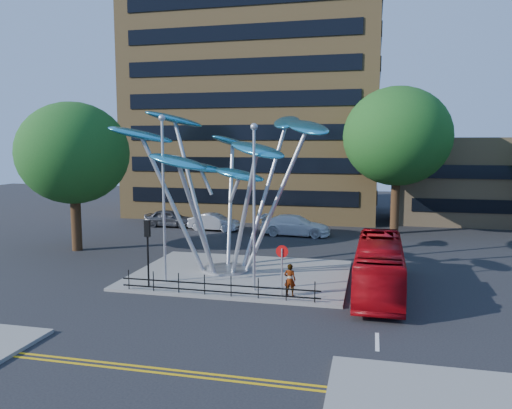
% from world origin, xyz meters
% --- Properties ---
extents(ground, '(120.00, 120.00, 0.00)m').
position_xyz_m(ground, '(0.00, 0.00, 0.00)').
color(ground, black).
rests_on(ground, ground).
extents(traffic_island, '(12.00, 9.00, 0.15)m').
position_xyz_m(traffic_island, '(-1.00, 6.00, 0.07)').
color(traffic_island, slate).
rests_on(traffic_island, ground).
extents(double_yellow_near, '(40.00, 0.12, 0.01)m').
position_xyz_m(double_yellow_near, '(0.00, -6.00, 0.01)').
color(double_yellow_near, gold).
rests_on(double_yellow_near, ground).
extents(double_yellow_far, '(40.00, 0.12, 0.01)m').
position_xyz_m(double_yellow_far, '(0.00, -6.30, 0.01)').
color(double_yellow_far, gold).
rests_on(double_yellow_far, ground).
extents(brick_tower, '(25.00, 15.00, 30.00)m').
position_xyz_m(brick_tower, '(-6.00, 32.00, 15.00)').
color(brick_tower, olive).
rests_on(brick_tower, ground).
extents(low_building_near, '(15.00, 8.00, 8.00)m').
position_xyz_m(low_building_near, '(16.00, 30.00, 4.00)').
color(low_building_near, '#9F835E').
rests_on(low_building_near, ground).
extents(tree_right, '(8.80, 8.80, 12.11)m').
position_xyz_m(tree_right, '(8.00, 22.00, 8.04)').
color(tree_right, black).
rests_on(tree_right, ground).
extents(tree_left, '(7.60, 7.60, 10.32)m').
position_xyz_m(tree_left, '(-14.00, 10.00, 6.79)').
color(tree_left, black).
rests_on(tree_left, ground).
extents(leaf_sculpture, '(12.72, 9.54, 9.51)m').
position_xyz_m(leaf_sculpture, '(-2.07, 6.68, 6.87)').
color(leaf_sculpture, '#9EA0A5').
rests_on(leaf_sculpture, traffic_island).
extents(street_lamp_left, '(0.36, 0.36, 8.80)m').
position_xyz_m(street_lamp_left, '(-4.50, 3.50, 5.36)').
color(street_lamp_left, '#9EA0A5').
rests_on(street_lamp_left, traffic_island).
extents(street_lamp_right, '(0.36, 0.36, 8.30)m').
position_xyz_m(street_lamp_right, '(0.50, 3.00, 5.09)').
color(street_lamp_right, '#9EA0A5').
rests_on(street_lamp_right, traffic_island).
extents(traffic_light_island, '(0.28, 0.18, 3.42)m').
position_xyz_m(traffic_light_island, '(-5.00, 2.50, 2.61)').
color(traffic_light_island, black).
rests_on(traffic_light_island, traffic_island).
extents(no_entry_sign_island, '(0.60, 0.10, 2.45)m').
position_xyz_m(no_entry_sign_island, '(2.00, 2.52, 1.82)').
color(no_entry_sign_island, '#9EA0A5').
rests_on(no_entry_sign_island, traffic_island).
extents(pedestrian_railing_front, '(10.00, 0.06, 1.00)m').
position_xyz_m(pedestrian_railing_front, '(-1.00, 1.70, 0.55)').
color(pedestrian_railing_front, black).
rests_on(pedestrian_railing_front, traffic_island).
extents(red_bus, '(2.38, 9.57, 2.66)m').
position_xyz_m(red_bus, '(6.60, 4.62, 1.33)').
color(red_bus, '#95060D').
rests_on(red_bus, ground).
extents(pedestrian, '(0.59, 0.40, 1.57)m').
position_xyz_m(pedestrian, '(2.40, 2.50, 0.94)').
color(pedestrian, gray).
rests_on(pedestrian, traffic_island).
extents(parked_car_left, '(4.58, 1.88, 1.55)m').
position_xyz_m(parked_car_left, '(-11.59, 20.81, 0.78)').
color(parked_car_left, '#3A3B41').
rests_on(parked_car_left, ground).
extents(parked_car_mid, '(4.56, 1.95, 1.46)m').
position_xyz_m(parked_car_mid, '(-7.09, 19.86, 0.73)').
color(parked_car_mid, '#B9BBC1').
rests_on(parked_car_mid, ground).
extents(parked_car_right, '(5.77, 2.54, 1.65)m').
position_xyz_m(parked_car_right, '(0.09, 19.19, 0.82)').
color(parked_car_right, white).
rests_on(parked_car_right, ground).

